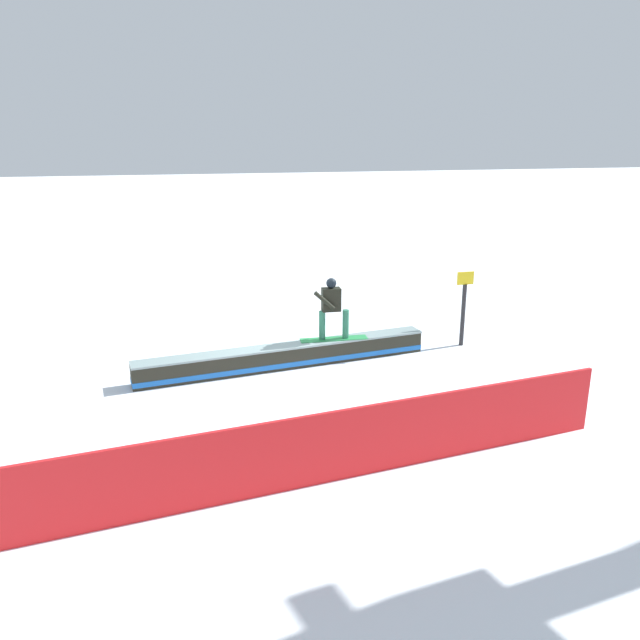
{
  "coord_description": "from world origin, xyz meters",
  "views": [
    {
      "loc": [
        2.08,
        12.64,
        4.96
      ],
      "look_at": [
        -0.56,
        0.92,
        1.3
      ],
      "focal_mm": 35.61,
      "sensor_mm": 36.0,
      "label": 1
    }
  ],
  "objects": [
    {
      "name": "ground_plane",
      "position": [
        0.0,
        0.0,
        0.0
      ],
      "size": [
        120.0,
        120.0,
        0.0
      ],
      "primitive_type": "plane",
      "color": "white"
    },
    {
      "name": "grind_box",
      "position": [
        0.0,
        0.0,
        0.23
      ],
      "size": [
        6.42,
        1.42,
        0.5
      ],
      "color": "black",
      "rests_on": "ground_plane"
    },
    {
      "name": "snowboarder",
      "position": [
        -1.07,
        -0.17,
        1.24
      ],
      "size": [
        1.5,
        0.42,
        1.38
      ],
      "color": "#278B47",
      "rests_on": "grind_box"
    },
    {
      "name": "safety_fence",
      "position": [
        0.0,
        4.67,
        0.55
      ],
      "size": [
        9.02,
        1.42,
        1.11
      ],
      "primitive_type": "cube",
      "rotation": [
        0.0,
        0.0,
        0.15
      ],
      "color": "red",
      "rests_on": "ground_plane"
    },
    {
      "name": "trail_marker",
      "position": [
        -4.32,
        -0.51,
        0.96
      ],
      "size": [
        0.4,
        0.1,
        1.78
      ],
      "color": "#262628",
      "rests_on": "ground_plane"
    }
  ]
}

